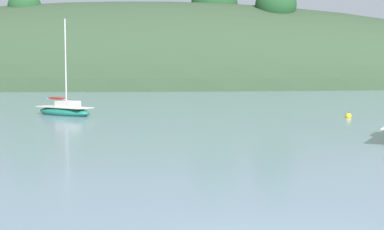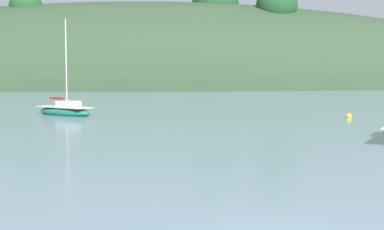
{
  "view_description": "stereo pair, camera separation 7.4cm",
  "coord_description": "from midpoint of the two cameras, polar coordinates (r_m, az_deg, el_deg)",
  "views": [
    {
      "loc": [
        -2.82,
        -10.82,
        3.8
      ],
      "look_at": [
        0.0,
        20.0,
        1.2
      ],
      "focal_mm": 53.74,
      "sensor_mm": 36.0,
      "label": 1
    },
    {
      "loc": [
        -2.74,
        -10.82,
        3.8
      ],
      "look_at": [
        0.0,
        20.0,
        1.2
      ],
      "focal_mm": 53.74,
      "sensor_mm": 36.0,
      "label": 2
    }
  ],
  "objects": [
    {
      "name": "mooring_buoy_channel",
      "position": [
        44.71,
        15.35,
        -0.09
      ],
      "size": [
        0.44,
        0.44,
        0.54
      ],
      "color": "yellow",
      "rests_on": "ground"
    },
    {
      "name": "sailboat_teal_outer",
      "position": [
        46.54,
        -12.45,
        0.44
      ],
      "size": [
        5.27,
        4.91,
        7.73
      ],
      "color": "#196B56",
      "rests_on": "ground"
    },
    {
      "name": "far_shoreline_hill",
      "position": [
        105.76,
        -3.58,
        2.79
      ],
      "size": [
        150.0,
        36.0,
        34.84
      ],
      "color": "#2D422B",
      "rests_on": "ground"
    }
  ]
}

